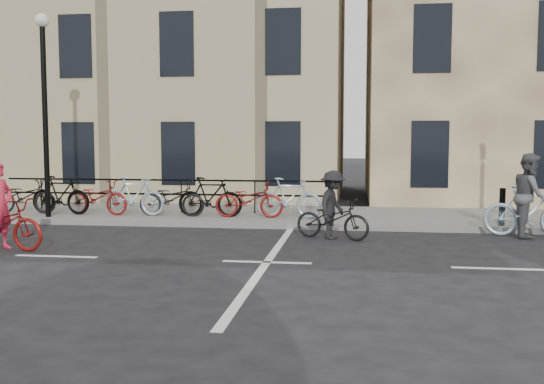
# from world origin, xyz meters

# --- Properties ---
(ground) EXTENTS (120.00, 120.00, 0.00)m
(ground) POSITION_xyz_m (0.00, 0.00, 0.00)
(ground) COLOR black
(ground) RESTS_ON ground
(sidewalk) EXTENTS (46.00, 4.00, 0.15)m
(sidewalk) POSITION_xyz_m (-4.00, 6.00, 0.07)
(sidewalk) COLOR slate
(sidewalk) RESTS_ON ground
(building_west) EXTENTS (20.00, 10.00, 10.00)m
(building_west) POSITION_xyz_m (-9.00, 13.00, 5.15)
(building_west) COLOR tan
(building_west) RESTS_ON sidewalk
(lamp_post) EXTENTS (0.36, 0.36, 5.28)m
(lamp_post) POSITION_xyz_m (-6.50, 4.40, 3.49)
(lamp_post) COLOR black
(lamp_post) RESTS_ON sidewalk
(bollard_east) EXTENTS (0.14, 0.14, 0.90)m
(bollard_east) POSITION_xyz_m (5.00, 4.25, 0.60)
(bollard_east) COLOR black
(bollard_east) RESTS_ON sidewalk
(parked_bikes) EXTENTS (9.35, 1.23, 1.05)m
(parked_bikes) POSITION_xyz_m (-3.87, 5.04, 0.65)
(parked_bikes) COLOR black
(parked_bikes) RESTS_ON sidewalk
(cyclist_pink) EXTENTS (2.06, 0.99, 1.76)m
(cyclist_pink) POSITION_xyz_m (-5.44, 0.52, 0.61)
(cyclist_pink) COLOR maroon
(cyclist_pink) RESTS_ON ground
(cyclist_grey) EXTENTS (2.03, 1.04, 1.89)m
(cyclist_grey) POSITION_xyz_m (5.43, 3.56, 0.77)
(cyclist_grey) COLOR #9AB9CA
(cyclist_grey) RESTS_ON ground
(cyclist_dark) EXTENTS (1.80, 1.14, 1.52)m
(cyclist_dark) POSITION_xyz_m (1.06, 2.73, 0.60)
(cyclist_dark) COLOR black
(cyclist_dark) RESTS_ON ground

